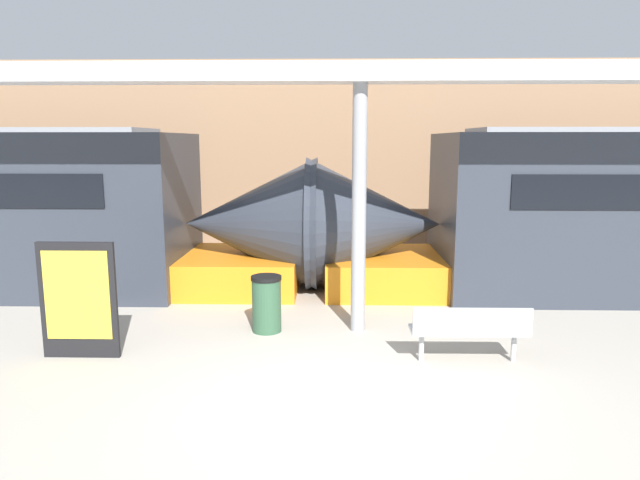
{
  "coord_description": "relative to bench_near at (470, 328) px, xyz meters",
  "views": [
    {
      "loc": [
        0.07,
        -6.04,
        2.95
      ],
      "look_at": [
        -0.14,
        2.87,
        1.4
      ],
      "focal_mm": 32.0,
      "sensor_mm": 36.0,
      "label": 1
    }
  ],
  "objects": [
    {
      "name": "ground_plane",
      "position": [
        -1.89,
        -1.28,
        -0.49
      ],
      "size": [
        60.0,
        60.0,
        0.0
      ],
      "primitive_type": "plane",
      "color": "#A8A093"
    },
    {
      "name": "station_wall",
      "position": [
        -1.89,
        7.72,
        2.01
      ],
      "size": [
        56.0,
        0.2,
        5.0
      ],
      "primitive_type": "cube",
      "color": "#937051",
      "rests_on": "ground_plane"
    },
    {
      "name": "canopy_beam",
      "position": [
        -1.43,
        1.34,
        3.44
      ],
      "size": [
        28.0,
        0.6,
        0.28
      ],
      "primitive_type": "cube",
      "color": "silver",
      "rests_on": "support_column_near"
    },
    {
      "name": "poster_board",
      "position": [
        -5.29,
        0.1,
        0.33
      ],
      "size": [
        1.05,
        0.07,
        1.62
      ],
      "color": "black",
      "rests_on": "ground_plane"
    },
    {
      "name": "support_column_near",
      "position": [
        -1.43,
        1.34,
        1.41
      ],
      "size": [
        0.22,
        0.22,
        3.8
      ],
      "primitive_type": "cylinder",
      "color": "gray",
      "rests_on": "ground_plane"
    },
    {
      "name": "trash_bin",
      "position": [
        -2.86,
        1.25,
        -0.05
      ],
      "size": [
        0.48,
        0.48,
        0.89
      ],
      "color": "#2D5138",
      "rests_on": "ground_plane"
    },
    {
      "name": "bench_near",
      "position": [
        0.0,
        0.0,
        0.0
      ],
      "size": [
        1.56,
        0.45,
        0.81
      ],
      "rotation": [
        0.0,
        0.0,
        0.01
      ],
      "color": "#ADB2B7",
      "rests_on": "ground_plane"
    }
  ]
}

